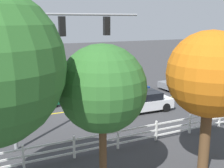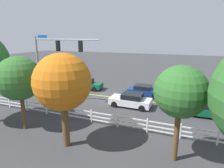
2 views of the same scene
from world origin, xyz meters
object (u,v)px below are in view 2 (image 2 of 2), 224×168
car_3 (144,91)px  tree_0 (181,92)px  car_0 (131,100)px  car_4 (87,84)px  car_2 (203,109)px  tree_3 (19,79)px  car_1 (201,96)px  tree_2 (63,83)px

car_3 → tree_0: size_ratio=0.69×
car_0 → car_4: car_4 is taller
car_2 → tree_3: size_ratio=0.80×
car_1 → tree_0: bearing=-104.0°
car_0 → car_2: (-6.81, -0.17, -0.03)m
tree_0 → tree_3: 11.27m
car_0 → tree_2: 9.40m
car_3 → tree_0: (-4.14, 11.41, 3.52)m
car_1 → tree_3: tree_3 is taller
car_2 → car_4: size_ratio=1.07×
car_1 → tree_2: size_ratio=0.75×
car_1 → tree_3: size_ratio=0.81×
car_2 → car_4: 14.87m
car_0 → car_4: 8.59m
car_1 → car_3: bearing=178.9°
car_2 → tree_2: 12.91m
tree_2 → tree_3: bearing=-9.9°
car_3 → tree_0: 12.64m
tree_0 → car_0: bearing=-57.3°
car_0 → tree_0: bearing=124.0°
car_1 → car_4: size_ratio=1.09×
car_3 → car_4: car_4 is taller
tree_0 → tree_2: size_ratio=0.92×
car_0 → car_1: 8.18m
car_0 → tree_0: tree_0 is taller
car_1 → tree_0: (2.26, 11.62, 3.54)m
car_1 → car_3: 6.40m
car_0 → car_4: bearing=-28.0°
tree_0 → tree_3: (11.27, 0.27, -0.12)m
car_0 → tree_3: tree_3 is taller
car_3 → tree_0: tree_0 is taller
tree_2 → tree_3: size_ratio=1.08×
car_2 → tree_0: size_ratio=0.81×
car_4 → car_3: bearing=-4.4°
car_1 → car_3: same height
car_0 → tree_3: 10.61m
car_4 → tree_3: size_ratio=0.75×
tree_0 → car_4: bearing=-43.4°
tree_2 → tree_3: tree_2 is taller
tree_2 → car_2: bearing=-136.2°
car_2 → tree_2: tree_2 is taller
car_0 → car_3: car_0 is taller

